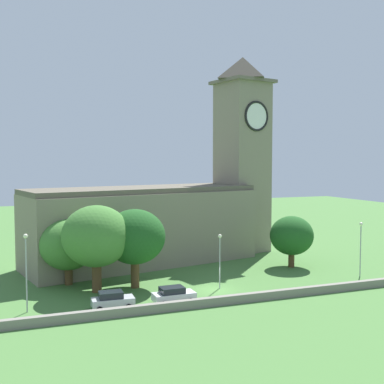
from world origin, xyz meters
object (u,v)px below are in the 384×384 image
at_px(tree_riverside_west, 135,237).
at_px(tree_by_tower, 96,236).
at_px(tree_riverside_east, 68,245).
at_px(car_silver, 112,300).
at_px(streetlamp_west_mid, 220,252).
at_px(church, 173,203).
at_px(car_white, 173,295).
at_px(tree_churchyard, 292,236).
at_px(streetlamp_west_end, 26,261).
at_px(streetlamp_central, 361,240).

distance_m(tree_riverside_west, tree_by_tower, 4.47).
xyz_separation_m(tree_riverside_west, tree_riverside_east, (-6.99, 4.11, -1.14)).
xyz_separation_m(car_silver, tree_riverside_west, (4.08, 7.08, 4.99)).
xyz_separation_m(streetlamp_west_mid, tree_riverside_east, (-15.97, 7.89, 0.49)).
relative_size(church, streetlamp_west_mid, 6.28).
height_order(car_white, tree_churchyard, tree_churchyard).
relative_size(car_silver, tree_riverside_west, 0.47).
relative_size(streetlamp_west_end, tree_churchyard, 1.09).
relative_size(streetlamp_west_mid, tree_churchyard, 0.89).
xyz_separation_m(car_silver, streetlamp_west_mid, (13.07, 3.30, 3.36)).
height_order(streetlamp_west_mid, tree_churchyard, tree_churchyard).
xyz_separation_m(streetlamp_central, tree_churchyard, (-5.18, 7.72, -0.27)).
distance_m(streetlamp_central, tree_by_tower, 32.70).
distance_m(tree_riverside_west, tree_churchyard, 22.95).
bearing_deg(tree_riverside_east, tree_riverside_west, -30.46).
bearing_deg(tree_churchyard, streetlamp_central, -56.13).
relative_size(streetlamp_west_mid, tree_by_tower, 0.65).
height_order(streetlamp_central, tree_churchyard, tree_churchyard).
bearing_deg(car_silver, tree_riverside_east, 104.56).
height_order(tree_riverside_west, tree_by_tower, tree_by_tower).
xyz_separation_m(car_white, tree_riverside_east, (-9.17, 11.49, 3.88)).
xyz_separation_m(car_silver, tree_by_tower, (-0.36, 6.76, 5.35)).
xyz_separation_m(car_white, streetlamp_west_mid, (6.80, 3.59, 3.39)).
distance_m(car_white, tree_riverside_east, 15.20).
bearing_deg(tree_churchyard, church, 141.27).
bearing_deg(car_white, streetlamp_central, 5.57).
bearing_deg(streetlamp_west_mid, tree_riverside_west, 157.16).
bearing_deg(streetlamp_west_end, streetlamp_central, 0.44).
bearing_deg(tree_by_tower, tree_riverside_east, 119.87).
height_order(car_white, streetlamp_west_mid, streetlamp_west_mid).
xyz_separation_m(streetlamp_central, tree_riverside_east, (-34.89, 8.98, 0.13)).
bearing_deg(church, tree_riverside_east, -149.57).
bearing_deg(car_white, streetlamp_west_end, 171.16).
distance_m(streetlamp_central, tree_churchyard, 9.30).
xyz_separation_m(car_silver, tree_riverside_east, (-2.91, 11.19, 3.85)).
distance_m(church, tree_riverside_west, 16.67).
relative_size(car_silver, streetlamp_west_mid, 0.67).
distance_m(streetlamp_west_mid, streetlamp_central, 18.95).
relative_size(tree_riverside_west, tree_by_tower, 0.94).
bearing_deg(tree_riverside_west, car_silver, -119.97).
relative_size(car_silver, streetlamp_west_end, 0.55).
bearing_deg(tree_riverside_west, church, 55.87).
height_order(car_silver, tree_riverside_east, tree_riverside_east).
distance_m(streetlamp_west_mid, tree_riverside_east, 17.82).
relative_size(church, streetlamp_central, 5.71).
relative_size(car_silver, tree_churchyard, 0.60).
bearing_deg(tree_churchyard, tree_by_tower, -173.33).
bearing_deg(streetlamp_west_mid, tree_churchyard, 25.78).
distance_m(church, streetlamp_central, 26.54).
height_order(streetlamp_west_mid, tree_by_tower, tree_by_tower).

